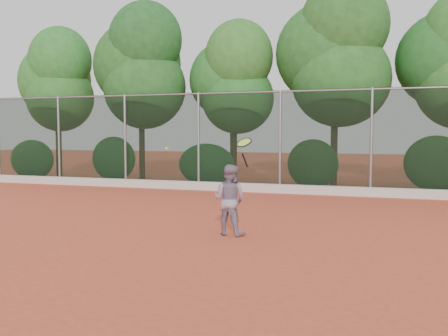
% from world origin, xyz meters
% --- Properties ---
extents(ground, '(80.00, 80.00, 0.00)m').
position_xyz_m(ground, '(0.00, 0.00, 0.00)').
color(ground, '#CC4D30').
rests_on(ground, ground).
extents(concrete_curb, '(24.00, 0.20, 0.30)m').
position_xyz_m(concrete_curb, '(0.00, 6.82, 0.15)').
color(concrete_curb, beige).
rests_on(concrete_curb, ground).
extents(tennis_player, '(0.77, 0.64, 1.43)m').
position_xyz_m(tennis_player, '(0.57, -0.33, 0.71)').
color(tennis_player, gray).
rests_on(tennis_player, ground).
extents(chainlink_fence, '(24.09, 0.09, 3.50)m').
position_xyz_m(chainlink_fence, '(-0.00, 7.00, 1.86)').
color(chainlink_fence, black).
rests_on(chainlink_fence, ground).
extents(foliage_backdrop, '(23.70, 3.63, 7.55)m').
position_xyz_m(foliage_backdrop, '(-0.55, 8.98, 4.40)').
color(foliage_backdrop, '#47331B').
rests_on(foliage_backdrop, ground).
extents(tennis_racket, '(0.39, 0.37, 0.60)m').
position_xyz_m(tennis_racket, '(0.89, -0.41, 1.83)').
color(tennis_racket, black).
rests_on(tennis_racket, ground).
extents(tennis_ball_in_flight, '(0.07, 0.07, 0.07)m').
position_xyz_m(tennis_ball_in_flight, '(-0.72, -0.53, 1.74)').
color(tennis_ball_in_flight, '#BBCE2E').
rests_on(tennis_ball_in_flight, ground).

